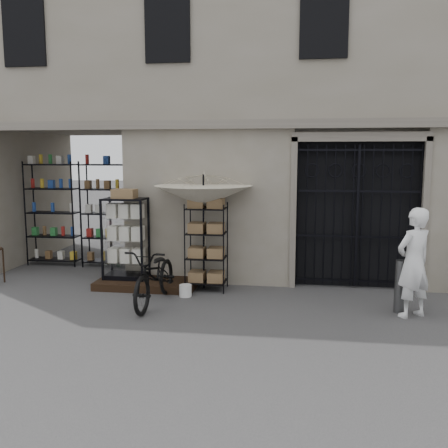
% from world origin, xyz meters
% --- Properties ---
extents(ground, '(80.00, 80.00, 0.00)m').
position_xyz_m(ground, '(0.00, 0.00, 0.00)').
color(ground, black).
rests_on(ground, ground).
extents(main_building, '(14.00, 4.00, 9.00)m').
position_xyz_m(main_building, '(0.00, 4.00, 4.50)').
color(main_building, gray).
rests_on(main_building, ground).
extents(shop_recess, '(3.00, 1.70, 3.00)m').
position_xyz_m(shop_recess, '(-4.50, 2.80, 1.50)').
color(shop_recess, black).
rests_on(shop_recess, ground).
extents(shop_shelving, '(2.70, 0.50, 2.50)m').
position_xyz_m(shop_shelving, '(-4.55, 3.30, 1.25)').
color(shop_shelving, black).
rests_on(shop_shelving, ground).
extents(iron_gate, '(2.50, 0.21, 3.00)m').
position_xyz_m(iron_gate, '(1.75, 2.28, 1.50)').
color(iron_gate, black).
rests_on(iron_gate, ground).
extents(step_platform, '(2.00, 0.90, 0.15)m').
position_xyz_m(step_platform, '(-2.40, 1.55, 0.07)').
color(step_platform, black).
rests_on(step_platform, ground).
extents(display_cabinet, '(0.95, 0.78, 1.78)m').
position_xyz_m(display_cabinet, '(-2.86, 1.67, 0.89)').
color(display_cabinet, black).
rests_on(display_cabinet, step_platform).
extents(wire_rack, '(0.91, 0.80, 1.73)m').
position_xyz_m(wire_rack, '(-1.18, 1.58, 0.85)').
color(wire_rack, black).
rests_on(wire_rack, ground).
extents(market_umbrella, '(1.98, 2.01, 2.74)m').
position_xyz_m(market_umbrella, '(-1.25, 1.66, 1.97)').
color(market_umbrella, black).
rests_on(market_umbrella, ground).
extents(white_bucket, '(0.30, 0.30, 0.23)m').
position_xyz_m(white_bucket, '(-1.48, 1.04, 0.11)').
color(white_bucket, silver).
rests_on(white_bucket, ground).
extents(bicycle, '(0.74, 1.08, 2.00)m').
position_xyz_m(bicycle, '(-1.90, 0.50, 0.00)').
color(bicycle, black).
rests_on(bicycle, ground).
extents(steel_bollard, '(0.22, 0.22, 0.91)m').
position_xyz_m(steel_bollard, '(2.32, 0.64, 0.45)').
color(steel_bollard, '#4C4C4D').
rests_on(steel_bollard, ground).
extents(shopkeeper, '(1.56, 1.88, 0.44)m').
position_xyz_m(shopkeeper, '(2.48, 0.44, 0.00)').
color(shopkeeper, white).
rests_on(shopkeeper, ground).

